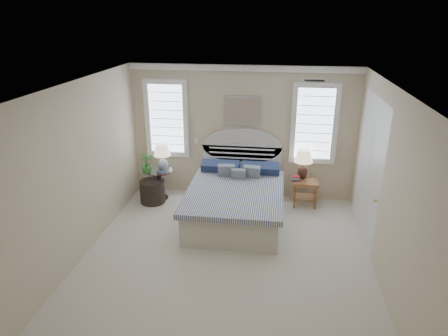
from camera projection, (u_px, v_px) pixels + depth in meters
The scene contains 21 objects.
floor at pixel (225, 261), 6.22m from camera, with size 4.50×5.00×0.01m, color beige.
ceiling at pixel (225, 87), 5.24m from camera, with size 4.50×5.00×0.01m, color white.
wall_back at pixel (242, 133), 8.03m from camera, with size 4.50×0.02×2.70m, color beige.
wall_left at pixel (78, 173), 6.02m from camera, with size 0.02×5.00×2.70m, color beige.
wall_right at pixel (389, 190), 5.43m from camera, with size 0.02×5.00×2.70m, color beige.
crown_molding at pixel (243, 68), 7.53m from camera, with size 4.50×0.08×0.12m, color white.
hvac_vent at pixel (314, 81), 5.83m from camera, with size 0.30×0.20×0.02m, color #B2B2B2.
switch_plate at pixel (196, 141), 8.22m from camera, with size 0.08×0.01×0.12m, color white.
window_left at pixel (167, 119), 8.13m from camera, with size 0.90×0.06×1.60m, color silver.
window_right at pixel (314, 124), 7.74m from camera, with size 0.90×0.06×1.60m, color silver.
painting at pixel (243, 111), 7.83m from camera, with size 0.74×0.04×0.58m, color silver.
closet_door at pixel (369, 169), 6.60m from camera, with size 0.02×1.80×2.40m, color silver.
bed at pixel (236, 198), 7.42m from camera, with size 1.72×2.28×1.47m.
side_table_left at pixel (159, 181), 8.18m from camera, with size 0.56×0.56×0.63m.
nightstand_right at pixel (305, 187), 7.89m from camera, with size 0.50×0.40×0.53m.
floor_pot at pixel (153, 191), 8.09m from camera, with size 0.50×0.50×0.46m, color black.
lamp_left at pixel (162, 155), 7.97m from camera, with size 0.35×0.35×0.55m.
lamp_right at pixel (303, 161), 7.84m from camera, with size 0.37×0.37×0.60m.
potted_plant at pixel (146, 164), 7.87m from camera, with size 0.22×0.22×0.39m, color #2C6629.
books_left at pixel (161, 173), 7.90m from camera, with size 0.19×0.17×0.04m.
books_right at pixel (296, 179), 7.82m from camera, with size 0.19×0.15×0.09m.
Camera 1 is at (0.72, -5.22, 3.60)m, focal length 32.00 mm.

